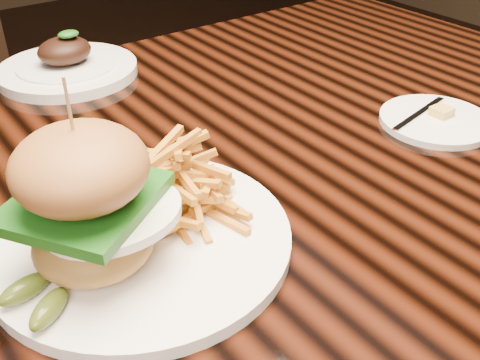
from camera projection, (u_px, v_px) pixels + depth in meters
dining_table at (170, 214)px, 0.77m from camera, size 1.60×0.90×0.75m
burger_plate at (134, 203)px, 0.57m from camera, size 0.32×0.32×0.21m
side_saucer at (435, 120)px, 0.83m from camera, size 0.16×0.16×0.02m
ramekin at (143, 196)px, 0.64m from camera, size 0.09×0.09×0.04m
far_dish at (67, 67)px, 0.97m from camera, size 0.24×0.24×0.08m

